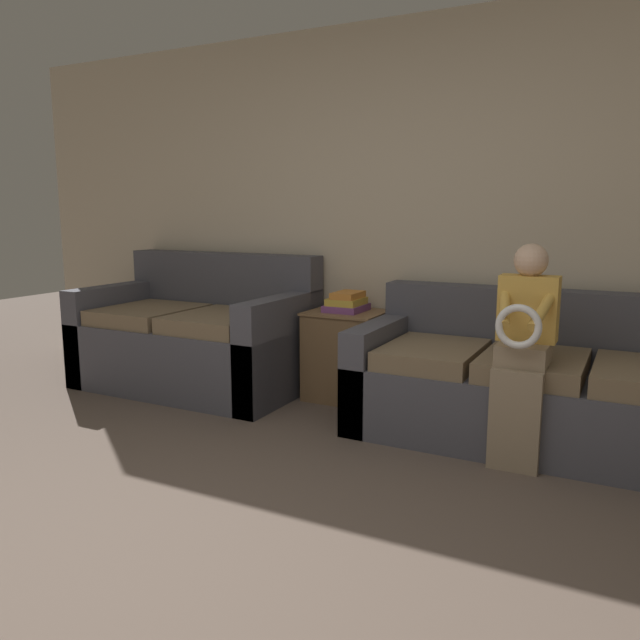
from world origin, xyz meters
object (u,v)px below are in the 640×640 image
object	(u,v)px
couch_side	(198,340)
side_shelf	(346,354)
book_stack	(347,303)
couch_main	(536,388)
child_left_seated	(523,344)

from	to	relation	value
couch_side	side_shelf	xyz separation A→B (m)	(1.12, 0.21, -0.03)
book_stack	couch_side	bearing A→B (deg)	-168.92
couch_main	child_left_seated	size ratio (longest dim) A/B	1.79
couch_side	child_left_seated	bearing A→B (deg)	-9.28
couch_side	side_shelf	bearing A→B (deg)	10.78
couch_main	couch_side	distance (m)	2.41
side_shelf	couch_side	bearing A→B (deg)	-169.22
child_left_seated	side_shelf	world-z (taller)	child_left_seated
couch_main	book_stack	world-z (taller)	couch_main
couch_main	book_stack	xyz separation A→B (m)	(-1.29, 0.22, 0.37)
couch_side	child_left_seated	world-z (taller)	child_left_seated
couch_side	book_stack	distance (m)	1.19
child_left_seated	book_stack	distance (m)	1.41
couch_main	couch_side	size ratio (longest dim) A/B	1.22
couch_main	side_shelf	world-z (taller)	couch_main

